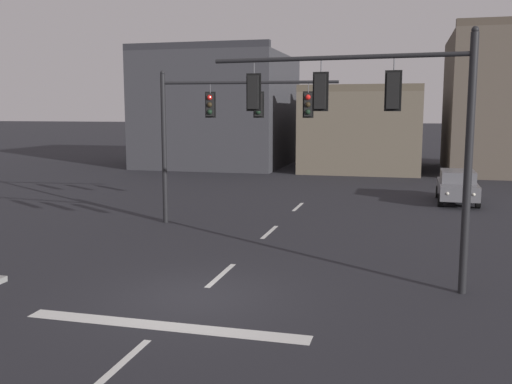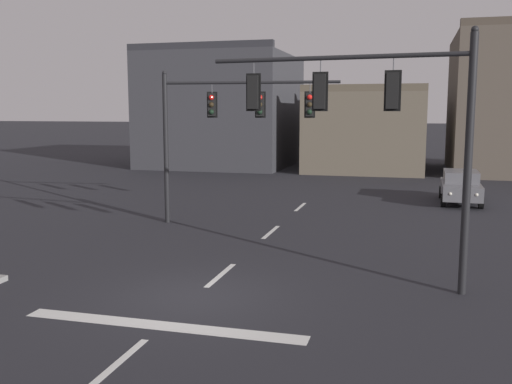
# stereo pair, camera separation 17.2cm
# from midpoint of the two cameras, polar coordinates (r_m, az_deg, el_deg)

# --- Properties ---
(ground_plane) EXTENTS (400.00, 400.00, 0.00)m
(ground_plane) POSITION_cam_midpoint_polar(r_m,az_deg,el_deg) (14.67, -6.24, -10.25)
(ground_plane) COLOR #232328
(stop_bar_paint) EXTENTS (6.40, 0.50, 0.01)m
(stop_bar_paint) POSITION_cam_midpoint_polar(r_m,az_deg,el_deg) (12.93, -9.45, -12.86)
(stop_bar_paint) COLOR silver
(stop_bar_paint) RESTS_ON ground
(lane_centreline) EXTENTS (0.16, 26.40, 0.01)m
(lane_centreline) POSITION_cam_midpoint_polar(r_m,az_deg,el_deg) (16.47, -3.76, -8.15)
(lane_centreline) COLOR silver
(lane_centreline) RESTS_ON ground
(signal_mast_near_side) EXTENTS (6.80, 0.84, 6.58)m
(signal_mast_near_side) POSITION_cam_midpoint_polar(r_m,az_deg,el_deg) (15.24, 11.70, 7.52)
(signal_mast_near_side) COLOR black
(signal_mast_near_side) RESTS_ON ground
(signal_mast_far_side) EXTENTS (7.03, 0.91, 6.16)m
(signal_mast_far_side) POSITION_cam_midpoint_polar(r_m,az_deg,el_deg) (23.19, -3.71, 7.28)
(signal_mast_far_side) COLOR black
(signal_mast_far_side) RESTS_ON ground
(car_lot_nearside) EXTENTS (1.97, 4.48, 1.61)m
(car_lot_nearside) POSITION_cam_midpoint_polar(r_m,az_deg,el_deg) (30.58, 19.04, 0.59)
(car_lot_nearside) COLOR slate
(car_lot_nearside) RESTS_ON ground
(building_row) EXTENTS (31.64, 12.75, 10.50)m
(building_row) POSITION_cam_midpoint_polar(r_m,az_deg,el_deg) (47.08, 7.91, 7.64)
(building_row) COLOR #38383D
(building_row) RESTS_ON ground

